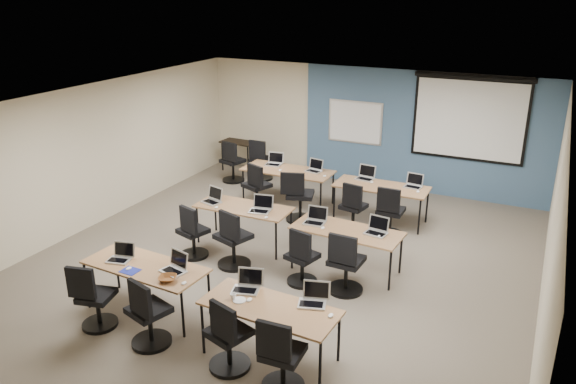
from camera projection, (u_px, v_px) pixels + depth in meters
The scene contains 58 objects.
floor at pixel (281, 262), 9.47m from camera, with size 8.00×9.00×0.02m, color #6B6354.
ceiling at pixel (280, 104), 8.53m from camera, with size 8.00×9.00×0.02m, color white.
wall_back at pixel (368, 127), 12.80m from camera, with size 8.00×0.04×2.70m, color beige.
wall_front at pixel (65, 335), 5.20m from camera, with size 8.00×0.04×2.70m, color beige.
wall_left at pixel (92, 156), 10.63m from camera, with size 0.04×9.00×2.70m, color beige.
wall_right at pixel (553, 232), 7.37m from camera, with size 0.04×9.00×2.70m, color beige.
blue_accent_panel at pixel (423, 133), 12.27m from camera, with size 5.50×0.04×2.70m, color #3D5977.
whiteboard at pixel (355, 122), 12.83m from camera, with size 1.28×0.03×0.98m.
projector_screen at pixel (470, 114), 11.64m from camera, with size 2.40×0.10×1.82m.
training_table_front_left at pixel (145, 268), 7.84m from camera, with size 1.79×0.75×0.73m.
training_table_front_right at pixel (270, 310), 6.84m from camera, with size 1.71×0.71×0.73m.
training_table_mid_left at pixel (243, 209), 9.90m from camera, with size 1.70×0.71×0.73m.
training_table_mid_right at pixel (347, 232), 8.97m from camera, with size 1.76×0.74×0.73m.
training_table_back_left at pixel (288, 172), 11.86m from camera, with size 1.92×0.80×0.73m.
training_table_back_right at pixel (381, 188), 10.91m from camera, with size 1.82×0.76×0.73m.
laptop_0 at pixel (121, 256), 7.96m from camera, with size 0.31×0.27×0.24m.
mouse_0 at pixel (129, 268), 7.70m from camera, with size 0.06×0.10×0.03m, color white.
task_chair_0 at pixel (94, 302), 7.54m from camera, with size 0.48×0.48×0.97m.
laptop_1 at pixel (175, 266), 7.65m from camera, with size 0.34×0.29×0.26m.
mouse_1 at pixel (184, 283), 7.33m from camera, with size 0.06×0.09×0.03m, color white.
task_chair_1 at pixel (148, 318), 7.14m from camera, with size 0.53×0.52×1.00m.
laptop_2 at pixel (247, 285), 7.18m from camera, with size 0.34×0.29×0.26m.
mouse_2 at pixel (249, 300), 6.94m from camera, with size 0.06×0.10×0.03m, color white.
task_chair_2 at pixel (228, 341), 6.69m from camera, with size 0.53×0.51×0.99m.
laptop_3 at pixel (314, 298), 6.87m from camera, with size 0.34×0.29×0.26m.
mouse_3 at pixel (331, 316), 6.61m from camera, with size 0.06×0.10×0.03m, color white.
task_chair_3 at pixel (281, 361), 6.34m from camera, with size 0.51×0.51×0.99m.
laptop_4 at pixel (213, 198), 10.09m from camera, with size 0.34×0.29×0.26m.
mouse_4 at pixel (216, 207), 9.82m from camera, with size 0.06×0.09×0.03m, color white.
task_chair_4 at pixel (192, 236), 9.52m from camera, with size 0.50×0.49×0.97m.
laptop_5 at pixel (261, 207), 9.68m from camera, with size 0.36×0.30×0.27m.
mouse_5 at pixel (266, 217), 9.40m from camera, with size 0.06×0.09×0.03m, color white.
task_chair_5 at pixel (233, 243), 9.18m from camera, with size 0.57×0.56×1.03m.
laptop_6 at pixel (315, 219), 9.20m from camera, with size 0.34×0.29×0.26m.
mouse_6 at pixel (323, 228), 8.99m from camera, with size 0.06×0.09×0.03m, color white.
task_chair_6 at pixel (302, 262), 8.64m from camera, with size 0.48×0.48×0.96m.
laptop_7 at pixel (377, 229), 8.81m from camera, with size 0.34×0.29×0.26m.
mouse_7 at pixel (379, 236), 8.68m from camera, with size 0.06×0.09×0.03m, color white.
task_chair_7 at pixel (345, 268), 8.40m from camera, with size 0.54×0.54×1.02m.
laptop_8 at pixel (274, 162), 12.17m from camera, with size 0.34×0.29×0.26m.
mouse_8 at pixel (280, 170), 11.79m from camera, with size 0.06×0.09×0.03m, color white.
task_chair_8 at pixel (256, 190), 11.56m from camera, with size 0.57×0.54×1.02m.
laptop_9 at pixel (315, 168), 11.75m from camera, with size 0.32×0.27×0.25m.
mouse_9 at pixel (325, 176), 11.43m from camera, with size 0.06×0.10×0.03m, color white.
task_chair_9 at pixel (298, 200), 10.98m from camera, with size 0.58×0.57×1.05m.
laptop_10 at pixel (366, 176), 11.28m from camera, with size 0.35×0.30×0.27m.
mouse_10 at pixel (372, 182), 11.07m from camera, with size 0.06×0.09×0.03m, color white.
task_chair_10 at pixel (353, 211), 10.58m from camera, with size 0.49×0.49×0.97m.
laptop_11 at pixel (414, 184), 10.83m from camera, with size 0.33×0.28×0.25m.
mouse_11 at pixel (418, 192), 10.57m from camera, with size 0.06×0.10×0.03m, color white.
task_chair_11 at pixel (390, 216), 10.31m from camera, with size 0.52×0.52×1.00m.
blue_mousepad at pixel (130, 271), 7.66m from camera, with size 0.25×0.20×0.01m, color navy.
snack_bowl at pixel (167, 278), 7.40m from camera, with size 0.26×0.26×0.06m, color brown.
snack_plate at pixel (239, 300), 6.94m from camera, with size 0.17×0.17×0.01m, color white.
coffee_cup at pixel (233, 297), 6.95m from camera, with size 0.07×0.07×0.06m, color white.
utility_table at pixel (238, 145), 13.95m from camera, with size 0.86×0.48×0.75m.
spare_chair_a at pixel (261, 163), 13.36m from camera, with size 0.52×0.52×1.00m.
spare_chair_b at pixel (232, 165), 13.21m from camera, with size 0.53×0.53×1.01m.
Camera 1 is at (3.79, -7.57, 4.40)m, focal length 35.00 mm.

